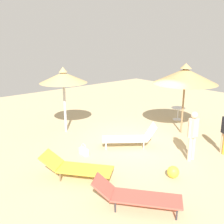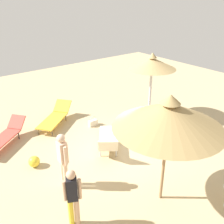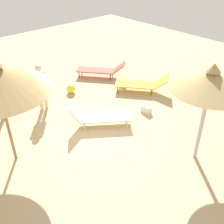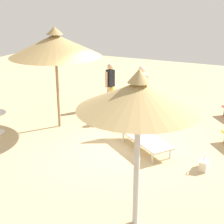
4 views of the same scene
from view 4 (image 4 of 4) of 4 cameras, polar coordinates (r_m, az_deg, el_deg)
ground at (r=9.57m, az=0.63°, el=-5.72°), size 24.00×24.00×0.10m
parasol_umbrella_center at (r=5.53m, az=4.45°, el=2.58°), size 2.05×2.05×2.90m
parasol_umbrella_near_right at (r=10.26m, az=-9.45°, el=10.92°), size 2.71×2.71×3.07m
lounge_chair_front at (r=9.34m, az=4.74°, el=-3.50°), size 2.03×1.76×0.90m
person_standing_edge at (r=12.25m, az=-0.29°, el=4.81°), size 0.31×0.39×1.61m
person_standing_near_left at (r=11.31m, az=4.91°, el=4.00°), size 0.48×0.23×1.74m
handbag at (r=8.55m, az=15.06°, el=-8.33°), size 0.18×0.40×0.44m
beach_ball at (r=11.51m, az=12.18°, el=-0.42°), size 0.37×0.37×0.37m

